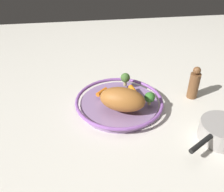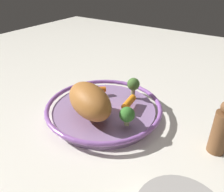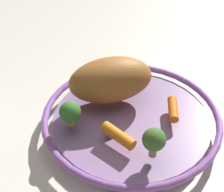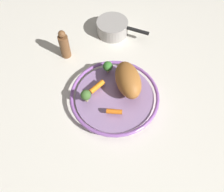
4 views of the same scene
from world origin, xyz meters
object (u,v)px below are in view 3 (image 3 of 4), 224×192
object	(u,v)px
baby_carrot_right	(173,109)
broccoli_floret_small	(70,112)
broccoli_floret_edge	(154,140)
baby_carrot_back	(118,136)
serving_bowl	(131,120)
roast_chicken_piece	(112,79)

from	to	relation	value
baby_carrot_right	broccoli_floret_small	bearing A→B (deg)	-29.34
baby_carrot_right	broccoli_floret_edge	bearing A→B (deg)	26.12
baby_carrot_right	baby_carrot_back	xyz separation A→B (m)	(0.13, -0.01, 0.00)
baby_carrot_right	baby_carrot_back	bearing A→B (deg)	-5.21
baby_carrot_back	serving_bowl	bearing A→B (deg)	-149.97
roast_chicken_piece	baby_carrot_back	distance (m)	0.13
broccoli_floret_edge	broccoli_floret_small	xyz separation A→B (m)	(0.06, -0.15, -0.01)
roast_chicken_piece	baby_carrot_right	xyz separation A→B (m)	(-0.06, 0.11, -0.03)
baby_carrot_right	baby_carrot_back	world-z (taller)	baby_carrot_back
serving_bowl	broccoli_floret_edge	size ratio (longest dim) A/B	6.07
serving_bowl	roast_chicken_piece	xyz separation A→B (m)	(-0.00, -0.06, 0.06)
serving_bowl	roast_chicken_piece	distance (m)	0.09
broccoli_floret_edge	broccoli_floret_small	world-z (taller)	broccoli_floret_edge
roast_chicken_piece	broccoli_floret_small	distance (m)	0.11
baby_carrot_back	broccoli_floret_edge	size ratio (longest dim) A/B	1.17
broccoli_floret_edge	broccoli_floret_small	bearing A→B (deg)	-66.13
serving_bowl	broccoli_floret_edge	xyz separation A→B (m)	(0.04, 0.10, 0.05)
broccoli_floret_small	broccoli_floret_edge	bearing A→B (deg)	113.87
broccoli_floret_small	serving_bowl	bearing A→B (deg)	156.50
baby_carrot_right	broccoli_floret_edge	xyz separation A→B (m)	(0.10, 0.05, 0.03)
serving_bowl	broccoli_floret_small	distance (m)	0.13
serving_bowl	broccoli_floret_edge	bearing A→B (deg)	67.05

